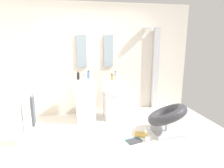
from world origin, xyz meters
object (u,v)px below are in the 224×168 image
Objects in this scene: coffee_mug at (148,139)px; soap_bottle_black at (78,76)px; lounge_chair at (167,117)px; magazine_ochre at (141,134)px; shower_column at (155,67)px; soap_bottle_blue at (89,75)px; magazine_teal at (134,140)px; soap_bottle_grey at (116,74)px; pedestal_sink_right at (113,96)px; magazine_charcoal at (134,141)px; towel_rack at (31,112)px; soap_bottle_amber at (112,77)px; pedestal_sink_left at (85,98)px.

soap_bottle_black is at bearing 129.74° from coffee_mug.
lounge_chair is 4.89× the size of magazine_ochre.
shower_column reaches higher than soap_bottle_blue.
soap_bottle_grey is at bearing 81.96° from magazine_teal.
pedestal_sink_right is 1.28m from magazine_charcoal.
shower_column is 3.15m from towel_rack.
soap_bottle_amber is (-0.39, 1.08, 0.93)m from coffee_mug.
pedestal_sink_left is 0.76m from soap_bottle_amber.
pedestal_sink_left is at bearing -139.25° from soap_bottle_blue.
lounge_chair is at bearing -105.54° from shower_column.
magazine_ochre is at bearing 95.18° from coffee_mug.
soap_bottle_grey is (-1.11, -0.27, -0.09)m from shower_column.
lounge_chair is 8.18× the size of soap_bottle_grey.
soap_bottle_blue is (-0.63, 1.23, 1.00)m from magazine_teal.
magazine_ochre is 1.71× the size of soap_bottle_amber.
lounge_chair is at bearing -39.33° from soap_bottle_blue.
magazine_ochre is 2.32× the size of coffee_mug.
lounge_chair is at bearing -3.59° from towel_rack.
pedestal_sink_right is 1.09× the size of towel_rack.
pedestal_sink_left is 1.00× the size of pedestal_sink_right.
pedestal_sink_right is 3.67× the size of magazine_teal.
pedestal_sink_right is 10.66× the size of coffee_mug.
pedestal_sink_right reaches higher than magazine_charcoal.
pedestal_sink_right is 1.25m from magazine_teal.
pedestal_sink_left is at bearing 114.50° from magazine_teal.
soap_bottle_grey is at bearing 121.43° from lounge_chair.
pedestal_sink_left is 0.50× the size of shower_column.
shower_column is at bearing 43.38° from magazine_charcoal.
magazine_teal is (-1.11, -1.56, -1.06)m from shower_column.
lounge_chair is 5.88× the size of soap_bottle_blue.
shower_column is 1.77m from soap_bottle_blue.
soap_bottle_blue is 1.39× the size of soap_bottle_grey.
pedestal_sink_left is at bearing 180.00° from pedestal_sink_right.
pedestal_sink_left is 4.02× the size of magazine_charcoal.
soap_bottle_amber is at bearing 109.78° from coffee_mug.
soap_bottle_grey reaches higher than towel_rack.
soap_bottle_black is (-0.13, 0.08, 0.49)m from pedestal_sink_left.
towel_rack is 2.04m from magazine_ochre.
soap_bottle_blue is at bearing 40.67° from towel_rack.
coffee_mug is 0.58× the size of soap_bottle_black.
towel_rack is at bearing 176.41° from lounge_chair.
magazine_charcoal is at bearing -124.91° from shower_column.
coffee_mug is 1.84m from soap_bottle_blue.
soap_bottle_black is at bearing -177.60° from soap_bottle_blue.
magazine_teal is 2.14× the size of soap_bottle_amber.
towel_rack is at bearing 169.35° from coffee_mug.
soap_bottle_black reaches higher than magazine_charcoal.
soap_bottle_black is (-1.57, 1.09, 0.66)m from lounge_chair.
pedestal_sink_right is 4.60× the size of magazine_ochre.
soap_bottle_amber reaches higher than magazine_ochre.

